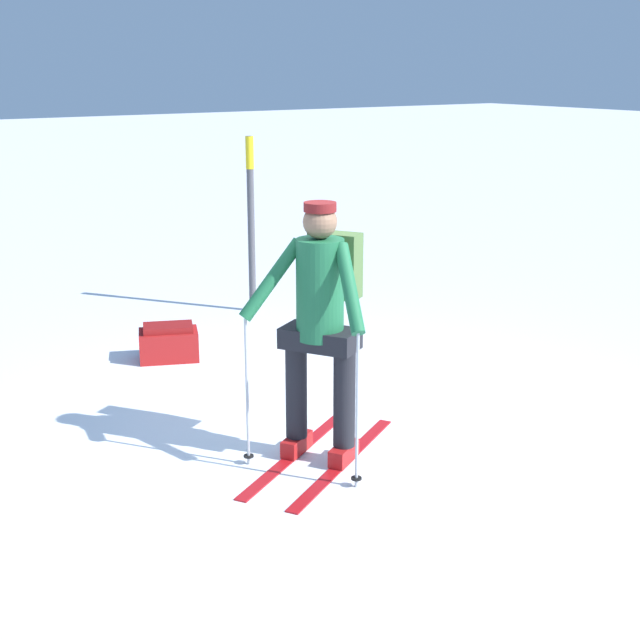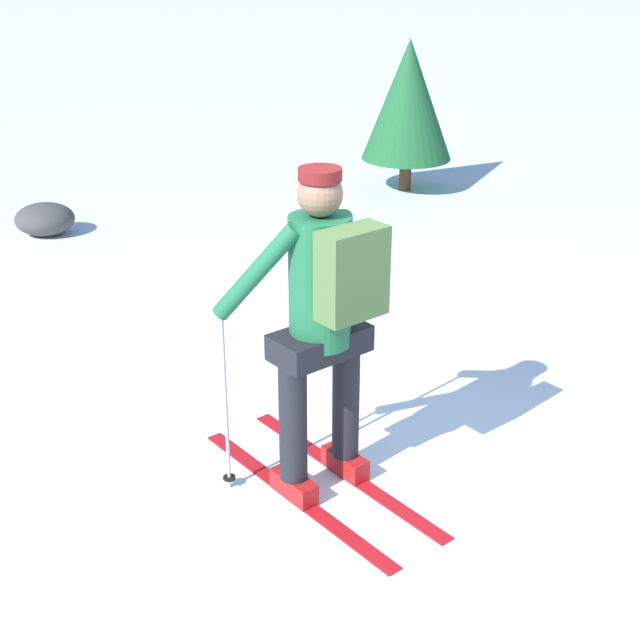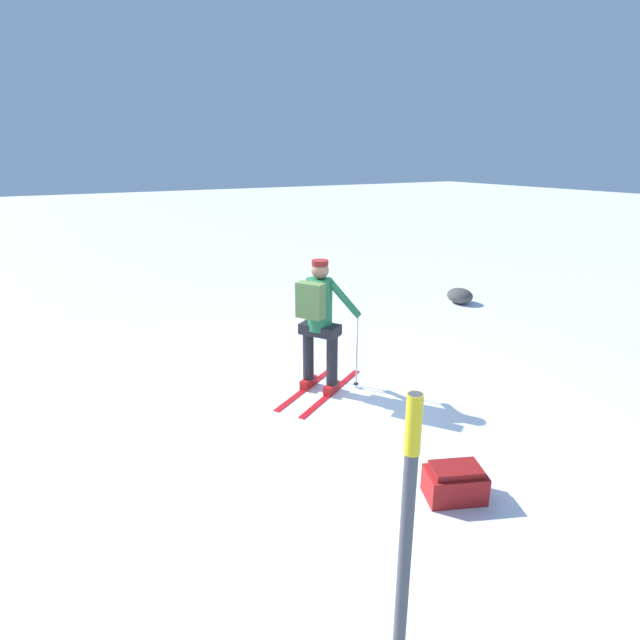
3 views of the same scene
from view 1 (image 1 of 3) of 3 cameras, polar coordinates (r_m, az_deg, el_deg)
The scene contains 4 objects.
ground_plane at distance 6.87m, azimuth 0.97°, elevation -6.65°, with size 80.00×80.00×0.00m, color white.
skier at distance 5.97m, azimuth 0.10°, elevation 0.33°, with size 1.23×1.61×1.80m.
dropped_backpack at distance 8.38m, azimuth -9.66°, elevation -1.45°, with size 0.52×0.63×0.34m.
trail_marker at distance 9.72m, azimuth -4.45°, elevation 6.92°, with size 0.09×0.09×1.91m.
Camera 1 is at (-5.22, 3.58, 2.66)m, focal length 50.00 mm.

